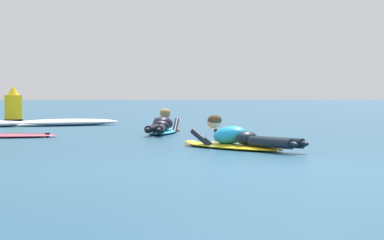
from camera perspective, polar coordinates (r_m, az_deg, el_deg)
ground_plane at (r=18.38m, az=-1.76°, el=-0.56°), size 120.00×120.00×0.00m
surfer_near at (r=11.54m, az=3.25°, el=-1.44°), size 1.63×2.38×0.53m
surfer_far at (r=15.78m, az=-2.19°, el=-0.47°), size 0.94×2.46×0.55m
drifting_surfboard at (r=14.78m, az=-13.59°, el=-1.12°), size 2.05×0.58×0.16m
whitewater_mid_right at (r=19.71m, az=-9.04°, el=-0.18°), size 2.77×1.56×0.17m
channel_marker_buoy at (r=21.12m, az=-12.78°, el=0.79°), size 0.49×0.49×0.99m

